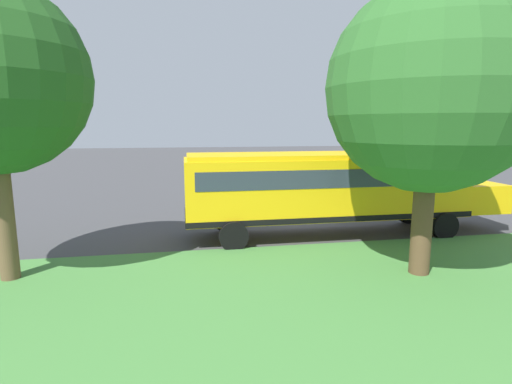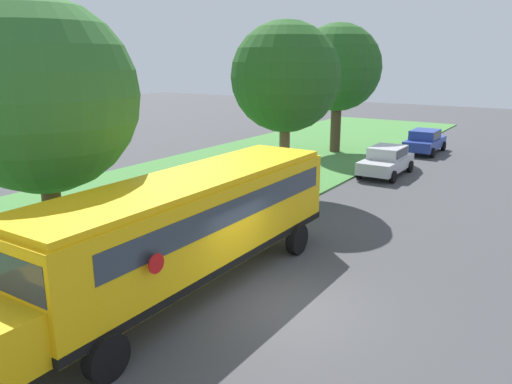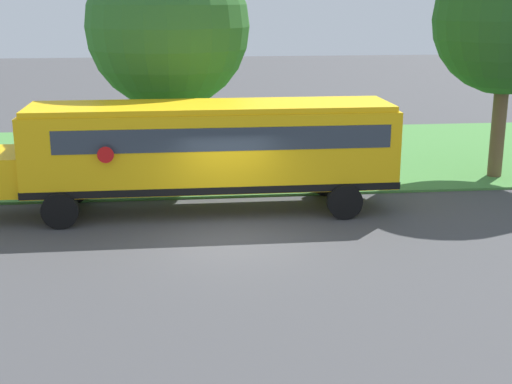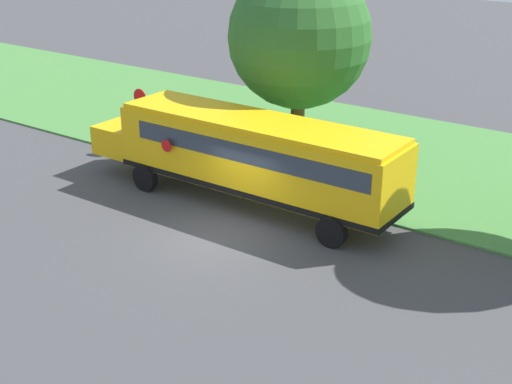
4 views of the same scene
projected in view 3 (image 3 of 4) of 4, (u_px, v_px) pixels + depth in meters
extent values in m
plane|color=#424244|center=(232.00, 240.00, 18.49)|extent=(120.00, 120.00, 0.00)
cube|color=#47843D|center=(212.00, 156.00, 28.06)|extent=(12.00, 80.00, 0.08)
cube|color=yellow|center=(212.00, 147.00, 20.58)|extent=(2.50, 10.50, 2.20)
cube|color=yellow|center=(211.00, 107.00, 20.27)|extent=(2.35, 10.29, 0.16)
cube|color=black|center=(212.00, 180.00, 20.84)|extent=(2.54, 10.54, 0.20)
cube|color=#2D3842|center=(222.00, 131.00, 20.49)|extent=(2.53, 9.24, 0.64)
cube|color=#2D3842|center=(26.00, 135.00, 19.90)|extent=(2.25, 0.12, 0.80)
cylinder|color=red|center=(106.00, 155.00, 18.86)|extent=(0.03, 0.44, 0.44)
cylinder|color=black|center=(60.00, 211.00, 19.30)|extent=(0.30, 1.00, 1.00)
cylinder|color=black|center=(73.00, 187.00, 21.70)|extent=(0.30, 1.00, 1.00)
cylinder|color=black|center=(345.00, 202.00, 20.15)|extent=(0.30, 1.00, 1.00)
cylinder|color=black|center=(326.00, 180.00, 22.54)|extent=(0.30, 1.00, 1.00)
cylinder|color=brown|center=(171.00, 133.00, 24.78)|extent=(0.55, 0.55, 3.08)
sphere|color=#2D6628|center=(168.00, 26.00, 23.83)|extent=(5.51, 5.51, 5.51)
sphere|color=#2D6628|center=(186.00, 11.00, 23.96)|extent=(3.30, 3.30, 3.30)
cylinder|color=brown|center=(498.00, 128.00, 24.40)|extent=(0.48, 0.48, 3.53)
sphere|color=#23561E|center=(508.00, 20.00, 23.45)|extent=(4.92, 4.92, 4.92)
sphere|color=#23561E|center=(493.00, 27.00, 23.94)|extent=(2.87, 2.87, 2.87)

